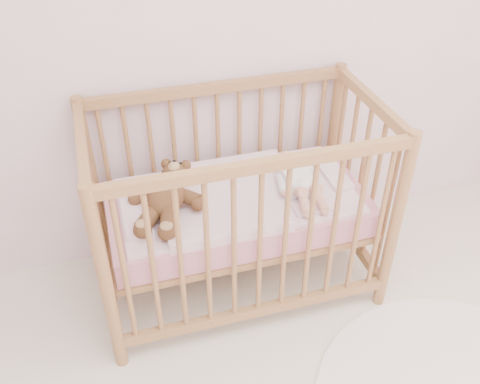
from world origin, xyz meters
name	(u,v)px	position (x,y,z in m)	size (l,w,h in m)	color
crib	(237,206)	(-0.14, 1.60, 0.50)	(1.36, 0.76, 1.00)	tan
mattress	(237,208)	(-0.14, 1.60, 0.49)	(1.22, 0.62, 0.13)	pink
blanket	(237,196)	(-0.14, 1.60, 0.56)	(1.10, 0.58, 0.06)	pink
baby	(297,176)	(0.15, 1.58, 0.64)	(0.23, 0.49, 0.12)	white
teddy_bear	(166,196)	(-0.48, 1.58, 0.65)	(0.37, 0.52, 0.14)	brown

